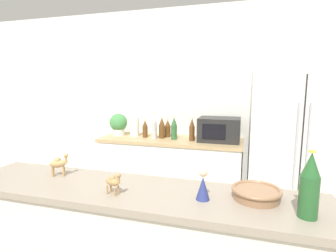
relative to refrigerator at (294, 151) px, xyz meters
name	(u,v)px	position (x,y,z in m)	size (l,w,h in m)	color
wall_back	(201,107)	(-1.09, 0.38, 0.43)	(8.00, 0.06, 2.55)	white
back_counter	(170,173)	(-1.42, 0.05, -0.40)	(1.77, 0.63, 0.90)	white
refrigerator	(294,151)	(0.00, 0.00, 0.00)	(0.95, 0.70, 1.70)	silver
potted_plant	(118,124)	(-2.14, 0.07, 0.21)	(0.23, 0.23, 0.29)	silver
paper_towel_roll	(135,127)	(-1.91, 0.07, 0.17)	(0.12, 0.12, 0.24)	white
microwave	(219,129)	(-0.82, 0.07, 0.19)	(0.48, 0.37, 0.28)	black
back_bottle_0	(162,128)	(-1.53, 0.04, 0.18)	(0.08, 0.08, 0.27)	brown
back_bottle_1	(154,127)	(-1.61, -0.01, 0.21)	(0.06, 0.06, 0.32)	#B2B7BC
back_bottle_2	(192,130)	(-1.13, 0.00, 0.18)	(0.07, 0.07, 0.28)	brown
back_bottle_3	(145,129)	(-1.75, 0.04, 0.16)	(0.07, 0.07, 0.23)	brown
back_bottle_4	(168,128)	(-1.48, 0.15, 0.16)	(0.07, 0.07, 0.23)	brown
back_bottle_5	(174,129)	(-1.36, 0.02, 0.19)	(0.07, 0.07, 0.28)	#2D6033
wine_bottle	(310,186)	(-0.27, -1.88, 0.29)	(0.08, 0.08, 0.29)	#235628
fruit_bowl	(256,193)	(-0.47, -1.76, 0.19)	(0.24, 0.24, 0.06)	#8C6647
camel_figurine	(113,181)	(-1.16, -1.90, 0.23)	(0.10, 0.06, 0.12)	#A87F4C
camel_figurine_second	(59,163)	(-1.62, -1.75, 0.24)	(0.11, 0.09, 0.14)	tan
wise_man_figurine_crimson	(203,186)	(-0.72, -1.84, 0.22)	(0.07, 0.07, 0.16)	navy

